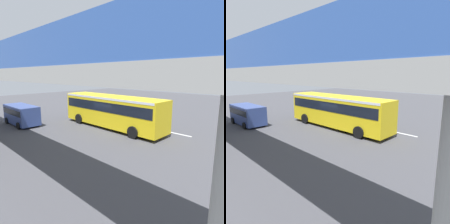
% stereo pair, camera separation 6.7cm
% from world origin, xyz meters
% --- Properties ---
extents(ground, '(80.00, 80.00, 0.00)m').
position_xyz_m(ground, '(0.00, 0.00, 0.00)').
color(ground, '#424247').
extents(city_bus, '(11.54, 2.85, 3.15)m').
position_xyz_m(city_bus, '(0.02, -0.34, 1.88)').
color(city_bus, yellow).
rests_on(city_bus, ground).
extents(parked_van, '(4.80, 2.17, 2.05)m').
position_xyz_m(parked_van, '(7.59, 5.45, 1.18)').
color(parked_van, '#33478C').
rests_on(parked_van, ground).
extents(bicycle_blue, '(1.77, 0.44, 0.96)m').
position_xyz_m(bicycle_blue, '(12.33, 5.22, 0.37)').
color(bicycle_blue, black).
rests_on(bicycle_blue, ground).
extents(bicycle_red, '(1.77, 0.44, 0.96)m').
position_xyz_m(bicycle_red, '(11.07, 2.31, 0.37)').
color(bicycle_red, black).
rests_on(bicycle_red, ground).
extents(bicycle_black, '(1.77, 0.44, 0.96)m').
position_xyz_m(bicycle_black, '(11.12, 3.41, 0.37)').
color(bicycle_black, black).
rests_on(bicycle_black, ground).
extents(pedestrian, '(0.38, 0.38, 1.79)m').
position_xyz_m(pedestrian, '(-2.02, -2.59, 0.89)').
color(pedestrian, '#2D2D38').
rests_on(pedestrian, ground).
extents(lane_dash_leftmost, '(2.00, 0.20, 0.01)m').
position_xyz_m(lane_dash_leftmost, '(-6.00, -2.89, 0.00)').
color(lane_dash_leftmost, silver).
rests_on(lane_dash_leftmost, ground).
extents(lane_dash_left, '(2.00, 0.20, 0.01)m').
position_xyz_m(lane_dash_left, '(-2.00, -2.89, 0.00)').
color(lane_dash_left, silver).
rests_on(lane_dash_left, ground).
extents(lane_dash_centre, '(2.00, 0.20, 0.01)m').
position_xyz_m(lane_dash_centre, '(2.00, -2.89, 0.00)').
color(lane_dash_centre, silver).
rests_on(lane_dash_centre, ground).
extents(lane_dash_right, '(2.00, 0.20, 0.01)m').
position_xyz_m(lane_dash_right, '(6.00, -2.89, 0.00)').
color(lane_dash_right, silver).
rests_on(lane_dash_right, ground).
extents(pedestrian_overpass, '(27.46, 2.60, 6.56)m').
position_xyz_m(pedestrian_overpass, '(0.00, 9.27, 4.84)').
color(pedestrian_overpass, '#9E9E99').
rests_on(pedestrian_overpass, ground).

